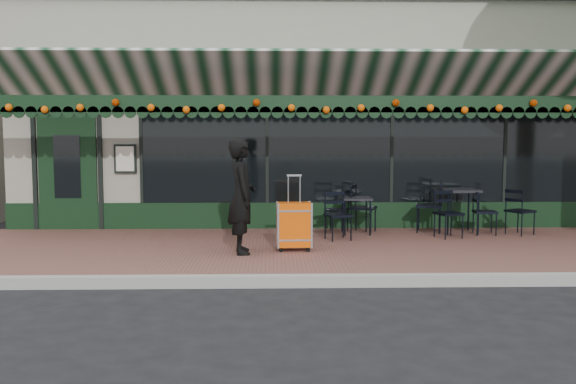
{
  "coord_description": "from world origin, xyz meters",
  "views": [
    {
      "loc": [
        -0.9,
        -7.71,
        1.9
      ],
      "look_at": [
        -0.66,
        1.6,
        1.07
      ],
      "focal_mm": 38.0,
      "sensor_mm": 36.0,
      "label": 1
    }
  ],
  "objects_px": {
    "woman": "(242,196)",
    "chair_a_left": "(429,206)",
    "chair_b_left": "(337,210)",
    "suitcase": "(294,226)",
    "chair_a_front": "(449,214)",
    "cafe_table_a": "(459,193)",
    "chair_b_front": "(338,216)",
    "chair_a_right": "(485,212)",
    "chair_b_right": "(363,208)",
    "chair_a_extra": "(520,212)",
    "cafe_table_b": "(356,201)"
  },
  "relations": [
    {
      "from": "woman",
      "to": "cafe_table_b",
      "type": "relative_size",
      "value": 2.61
    },
    {
      "from": "chair_a_extra",
      "to": "chair_a_right",
      "type": "bearing_deg",
      "value": 56.99
    },
    {
      "from": "chair_b_right",
      "to": "chair_b_front",
      "type": "distance_m",
      "value": 1.0
    },
    {
      "from": "chair_a_right",
      "to": "chair_b_right",
      "type": "distance_m",
      "value": 2.18
    },
    {
      "from": "woman",
      "to": "cafe_table_a",
      "type": "height_order",
      "value": "woman"
    },
    {
      "from": "suitcase",
      "to": "chair_b_right",
      "type": "bearing_deg",
      "value": 50.33
    },
    {
      "from": "chair_b_front",
      "to": "chair_a_front",
      "type": "bearing_deg",
      "value": -11.17
    },
    {
      "from": "suitcase",
      "to": "chair_a_extra",
      "type": "height_order",
      "value": "suitcase"
    },
    {
      "from": "chair_a_left",
      "to": "chair_a_extra",
      "type": "relative_size",
      "value": 1.15
    },
    {
      "from": "woman",
      "to": "chair_b_right",
      "type": "relative_size",
      "value": 1.95
    },
    {
      "from": "chair_b_left",
      "to": "chair_b_right",
      "type": "relative_size",
      "value": 0.91
    },
    {
      "from": "suitcase",
      "to": "chair_a_right",
      "type": "distance_m",
      "value": 3.81
    },
    {
      "from": "chair_a_right",
      "to": "chair_b_right",
      "type": "xyz_separation_m",
      "value": [
        -2.16,
        0.31,
        0.04
      ]
    },
    {
      "from": "chair_a_front",
      "to": "chair_b_right",
      "type": "distance_m",
      "value": 1.54
    },
    {
      "from": "cafe_table_a",
      "to": "chair_a_front",
      "type": "distance_m",
      "value": 0.72
    },
    {
      "from": "cafe_table_b",
      "to": "chair_a_extra",
      "type": "relative_size",
      "value": 0.79
    },
    {
      "from": "woman",
      "to": "chair_a_left",
      "type": "bearing_deg",
      "value": -68.2
    },
    {
      "from": "cafe_table_a",
      "to": "cafe_table_b",
      "type": "relative_size",
      "value": 1.22
    },
    {
      "from": "cafe_table_a",
      "to": "chair_a_extra",
      "type": "bearing_deg",
      "value": -12.56
    },
    {
      "from": "woman",
      "to": "chair_b_front",
      "type": "xyz_separation_m",
      "value": [
        1.59,
        1.17,
        -0.46
      ]
    },
    {
      "from": "chair_a_front",
      "to": "chair_b_left",
      "type": "height_order",
      "value": "chair_a_front"
    },
    {
      "from": "cafe_table_a",
      "to": "chair_a_extra",
      "type": "relative_size",
      "value": 0.97
    },
    {
      "from": "chair_b_right",
      "to": "chair_b_left",
      "type": "bearing_deg",
      "value": 108.36
    },
    {
      "from": "woman",
      "to": "cafe_table_a",
      "type": "distance_m",
      "value": 4.33
    },
    {
      "from": "chair_a_extra",
      "to": "chair_b_left",
      "type": "bearing_deg",
      "value": 53.13
    },
    {
      "from": "woman",
      "to": "cafe_table_b",
      "type": "bearing_deg",
      "value": -56.28
    },
    {
      "from": "cafe_table_b",
      "to": "chair_a_left",
      "type": "relative_size",
      "value": 0.69
    },
    {
      "from": "cafe_table_a",
      "to": "chair_a_front",
      "type": "bearing_deg",
      "value": -121.94
    },
    {
      "from": "chair_b_front",
      "to": "chair_a_extra",
      "type": "bearing_deg",
      "value": -7.81
    },
    {
      "from": "cafe_table_a",
      "to": "chair_b_front",
      "type": "height_order",
      "value": "chair_b_front"
    },
    {
      "from": "suitcase",
      "to": "chair_b_right",
      "type": "distance_m",
      "value": 2.25
    },
    {
      "from": "chair_b_left",
      "to": "woman",
      "type": "bearing_deg",
      "value": -18.63
    },
    {
      "from": "suitcase",
      "to": "chair_b_left",
      "type": "relative_size",
      "value": 1.45
    },
    {
      "from": "chair_a_right",
      "to": "chair_a_front",
      "type": "distance_m",
      "value": 0.84
    },
    {
      "from": "chair_a_right",
      "to": "chair_b_left",
      "type": "height_order",
      "value": "chair_b_left"
    },
    {
      "from": "cafe_table_a",
      "to": "chair_b_left",
      "type": "xyz_separation_m",
      "value": [
        -2.23,
        0.13,
        -0.32
      ]
    },
    {
      "from": "cafe_table_b",
      "to": "chair_b_right",
      "type": "relative_size",
      "value": 0.74
    },
    {
      "from": "chair_b_left",
      "to": "chair_b_right",
      "type": "height_order",
      "value": "chair_b_right"
    },
    {
      "from": "chair_a_right",
      "to": "chair_b_left",
      "type": "distance_m",
      "value": 2.67
    },
    {
      "from": "woman",
      "to": "chair_b_right",
      "type": "height_order",
      "value": "woman"
    },
    {
      "from": "chair_b_left",
      "to": "suitcase",
      "type": "bearing_deg",
      "value": -4.3
    },
    {
      "from": "cafe_table_b",
      "to": "chair_a_right",
      "type": "bearing_deg",
      "value": -3.57
    },
    {
      "from": "woman",
      "to": "chair_b_left",
      "type": "relative_size",
      "value": 2.15
    },
    {
      "from": "cafe_table_b",
      "to": "chair_a_front",
      "type": "xyz_separation_m",
      "value": [
        1.56,
        -0.49,
        -0.18
      ]
    },
    {
      "from": "cafe_table_a",
      "to": "chair_a_extra",
      "type": "height_order",
      "value": "chair_a_extra"
    },
    {
      "from": "suitcase",
      "to": "chair_a_left",
      "type": "relative_size",
      "value": 1.21
    },
    {
      "from": "woman",
      "to": "chair_a_right",
      "type": "xyz_separation_m",
      "value": [
        4.31,
        1.68,
        -0.47
      ]
    },
    {
      "from": "cafe_table_b",
      "to": "chair_b_left",
      "type": "distance_m",
      "value": 0.43
    },
    {
      "from": "chair_a_right",
      "to": "chair_b_left",
      "type": "xyz_separation_m",
      "value": [
        -2.65,
        0.34,
        0.0
      ]
    },
    {
      "from": "chair_a_right",
      "to": "woman",
      "type": "bearing_deg",
      "value": 117.17
    }
  ]
}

